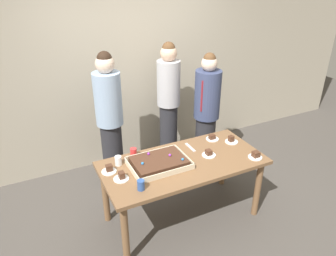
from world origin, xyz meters
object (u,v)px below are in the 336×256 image
cake_server_utensil (190,147)px  person_green_shirt_behind (206,113)px  drink_cup_far_end (118,161)px  sheet_cake (159,162)px  plated_slice_near_right (231,140)px  plated_slice_center_front (109,170)px  plated_slice_center_back (209,154)px  person_striped_tie_right (169,103)px  person_serving_front (110,120)px  plated_slice_far_left (255,156)px  drink_cup_nearest (141,185)px  plated_slice_near_left (212,138)px  party_table (183,169)px  drink_cup_middle (134,153)px  plated_slice_far_right (121,177)px

cake_server_utensil → person_green_shirt_behind: 0.77m
cake_server_utensil → drink_cup_far_end: bearing=178.6°
sheet_cake → person_green_shirt_behind: person_green_shirt_behind is taller
plated_slice_near_right → cake_server_utensil: plated_slice_near_right is taller
plated_slice_center_front → plated_slice_center_back: size_ratio=1.00×
person_green_shirt_behind → person_striped_tie_right: person_striped_tie_right is taller
plated_slice_center_front → person_serving_front: (0.26, 0.81, 0.15)m
drink_cup_far_end → person_green_shirt_behind: 1.48m
plated_slice_center_back → plated_slice_far_left: bearing=-31.0°
drink_cup_nearest → person_serving_front: (0.09, 1.22, 0.13)m
plated_slice_near_left → drink_cup_nearest: 1.23m
sheet_cake → drink_cup_nearest: bearing=-137.2°
party_table → plated_slice_center_front: bearing=168.0°
sheet_cake → plated_slice_near_right: (0.97, 0.08, -0.01)m
person_striped_tie_right → sheet_cake: bearing=0.0°
drink_cup_nearest → drink_cup_far_end: bearing=96.7°
drink_cup_nearest → plated_slice_center_back: bearing=14.7°
party_table → plated_slice_center_back: size_ratio=11.50×
plated_slice_center_front → person_striped_tie_right: size_ratio=0.09×
plated_slice_center_front → person_green_shirt_behind: 1.62m
drink_cup_far_end → person_green_shirt_behind: size_ratio=0.06×
party_table → cake_server_utensil: (0.21, 0.22, 0.10)m
party_table → plated_slice_far_left: size_ratio=11.50×
drink_cup_nearest → person_green_shirt_behind: person_green_shirt_behind is taller
plated_slice_near_left → drink_cup_middle: size_ratio=1.50×
plated_slice_near_right → plated_slice_far_left: 0.39m
sheet_cake → drink_cup_nearest: 0.43m
person_striped_tie_right → plated_slice_far_right: bearing=-12.4°
plated_slice_near_right → cake_server_utensil: 0.51m
party_table → plated_slice_near_right: size_ratio=11.50×
party_table → plated_slice_far_left: (0.74, -0.27, 0.12)m
drink_cup_far_end → cake_server_utensil: 0.84m
plated_slice_center_back → person_green_shirt_behind: (0.45, 0.76, 0.09)m
plated_slice_center_back → plated_slice_near_left: bearing=51.1°
sheet_cake → plated_slice_center_front: size_ratio=4.01×
cake_server_utensil → person_serving_front: 1.04m
sheet_cake → drink_cup_middle: same height
plated_slice_near_right → plated_slice_center_back: 0.42m
party_table → cake_server_utensil: size_ratio=8.63×
plated_slice_center_front → person_striped_tie_right: (1.14, 0.97, 0.16)m
plated_slice_near_right → plated_slice_center_back: size_ratio=1.00×
drink_cup_middle → cake_server_utensil: 0.65m
plated_slice_far_right → plated_slice_far_left: bearing=-10.4°
sheet_cake → plated_slice_near_left: bearing=16.0°
sheet_cake → plated_slice_near_left: 0.83m
sheet_cake → person_serving_front: person_serving_front is taller
plated_slice_far_left → drink_cup_nearest: size_ratio=1.50×
sheet_cake → plated_slice_near_left: size_ratio=4.01×
plated_slice_near_right → person_green_shirt_behind: 0.63m
plated_slice_far_left → sheet_cake: bearing=162.4°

